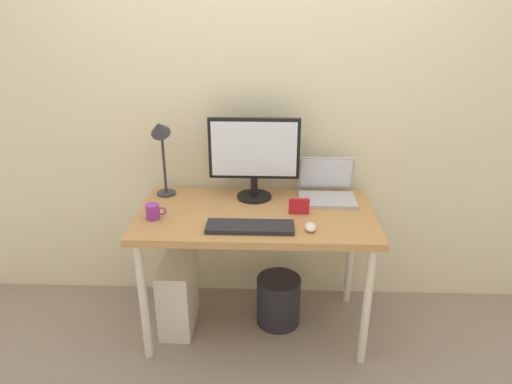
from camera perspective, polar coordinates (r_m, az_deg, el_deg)
name	(u,v)px	position (r m, az deg, el deg)	size (l,w,h in m)	color
ground_plane	(256,325)	(2.89, 0.00, -16.12)	(6.00, 6.00, 0.00)	gray
back_wall	(259,96)	(2.70, 0.32, 11.77)	(4.40, 0.04, 2.60)	beige
desk	(256,224)	(2.52, 0.00, -4.03)	(1.28, 0.67, 0.75)	#B7844C
monitor	(254,154)	(2.58, -0.24, 4.73)	(0.51, 0.20, 0.47)	black
laptop	(326,188)	(2.69, 8.70, 0.45)	(0.32, 0.27, 0.23)	#B2B2B7
desk_lamp	(161,140)	(2.63, -11.69, 6.29)	(0.11, 0.16, 0.48)	#333338
keyboard	(250,227)	(2.31, -0.74, -4.33)	(0.44, 0.14, 0.02)	#232328
mouse	(310,227)	(2.31, 6.72, -4.32)	(0.06, 0.09, 0.03)	silver
coffee_mug	(153,212)	(2.46, -12.60, -2.39)	(0.11, 0.07, 0.08)	purple
photo_frame	(299,206)	(2.46, 5.34, -1.72)	(0.11, 0.02, 0.09)	red
computer_tower	(178,294)	(2.81, -9.60, -12.35)	(0.18, 0.36, 0.42)	silver
wastebasket	(279,300)	(2.83, 2.80, -13.22)	(0.26, 0.26, 0.30)	#232328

